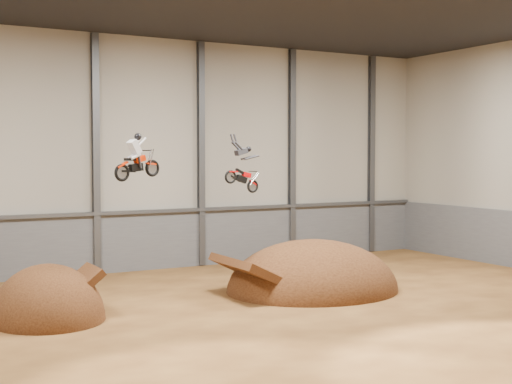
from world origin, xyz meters
TOP-DOWN VIEW (x-y plane):
  - floor at (0.00, 0.00)m, footprint 40.00×40.00m
  - back_wall at (0.00, 15.00)m, footprint 40.00×0.10m
  - lower_band_back at (0.00, 14.90)m, footprint 39.80×0.18m
  - steel_rail at (0.00, 14.75)m, footprint 39.80×0.35m
  - steel_column_2 at (-3.33, 14.80)m, footprint 0.40×0.36m
  - steel_column_3 at (3.33, 14.80)m, footprint 0.40×0.36m
  - steel_column_4 at (10.00, 14.80)m, footprint 0.40×0.36m
  - steel_column_5 at (16.67, 14.80)m, footprint 0.40×0.36m
  - takeoff_ramp at (-8.48, 4.54)m, footprint 4.73×5.45m
  - landing_ramp at (4.90, 4.55)m, footprint 9.07×8.02m
  - fmx_rider_a at (-4.79, 3.53)m, footprint 2.71×1.63m
  - fmx_rider_b at (0.79, 4.76)m, footprint 3.40×1.17m

SIDE VIEW (x-z plane):
  - floor at x=0.00m, z-range 0.00..0.00m
  - takeoff_ramp at x=-8.48m, z-range -2.36..2.36m
  - landing_ramp at x=4.90m, z-range -2.62..2.62m
  - lower_band_back at x=0.00m, z-range 0.00..3.50m
  - steel_rail at x=0.00m, z-range 3.45..3.65m
  - fmx_rider_b at x=0.79m, z-range 4.96..8.07m
  - fmx_rider_a at x=-4.79m, z-range 5.81..8.17m
  - back_wall at x=0.00m, z-range 0.00..14.00m
  - steel_column_2 at x=-3.33m, z-range 0.05..13.95m
  - steel_column_3 at x=3.33m, z-range 0.05..13.95m
  - steel_column_4 at x=10.00m, z-range 0.05..13.95m
  - steel_column_5 at x=16.67m, z-range 0.05..13.95m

